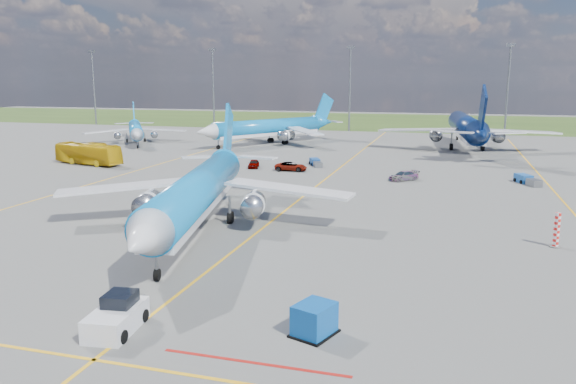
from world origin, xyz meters
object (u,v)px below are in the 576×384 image
(uld_container, at_px, (314,319))
(baggage_tug_w, at_px, (527,180))
(bg_jet_nnw, at_px, (269,144))
(service_car_b, at_px, (291,166))
(bg_jet_nw, at_px, (136,143))
(baggage_tug_c, at_px, (316,163))
(warning_post, at_px, (557,230))
(service_car_a, at_px, (254,164))
(service_car_c, at_px, (403,176))
(pushback_tug, at_px, (117,316))
(bg_jet_n, at_px, (465,148))
(main_airliner, at_px, (199,230))
(apron_bus, at_px, (88,154))

(uld_container, height_order, baggage_tug_w, uld_container)
(bg_jet_nnw, height_order, service_car_b, bg_jet_nnw)
(bg_jet_nw, height_order, baggage_tug_c, bg_jet_nw)
(service_car_b, bearing_deg, warning_post, -138.79)
(bg_jet_nw, xyz_separation_m, uld_container, (60.67, -81.97, 0.90))
(bg_jet_nw, relative_size, uld_container, 14.10)
(service_car_b, bearing_deg, bg_jet_nnw, 19.66)
(baggage_tug_w, xyz_separation_m, baggage_tug_c, (-31.54, 7.89, -0.03))
(bg_jet_nnw, height_order, service_car_a, bg_jet_nnw)
(bg_jet_nw, distance_m, service_car_c, 68.76)
(pushback_tug, bearing_deg, bg_jet_n, 70.86)
(uld_container, distance_m, service_car_c, 50.92)
(service_car_a, height_order, service_car_c, service_car_a)
(warning_post, height_order, bg_jet_nw, bg_jet_nw)
(bg_jet_n, height_order, main_airliner, bg_jet_n)
(bg_jet_nnw, bearing_deg, main_airliner, -45.05)
(apron_bus, xyz_separation_m, service_car_b, (34.49, 2.91, -1.11))
(bg_jet_nnw, bearing_deg, uld_container, -38.13)
(service_car_b, xyz_separation_m, baggage_tug_c, (2.47, 6.30, -0.19))
(bg_jet_n, distance_m, baggage_tug_c, 39.69)
(bg_jet_n, xyz_separation_m, baggage_tug_c, (-24.14, -31.50, 0.51))
(bg_jet_nnw, bearing_deg, apron_bus, -86.46)
(warning_post, distance_m, pushback_tug, 36.36)
(main_airliner, relative_size, uld_container, 18.35)
(service_car_a, xyz_separation_m, service_car_c, (24.18, -4.89, -0.00))
(bg_jet_nw, distance_m, service_car_a, 45.45)
(pushback_tug, relative_size, uld_container, 2.69)
(main_airliner, distance_m, apron_bus, 48.54)
(apron_bus, bearing_deg, bg_jet_n, -43.12)
(uld_container, bearing_deg, baggage_tug_w, 92.06)
(warning_post, bearing_deg, baggage_tug_c, 127.96)
(bg_jet_nw, xyz_separation_m, main_airliner, (44.89, -63.33, 0.00))
(baggage_tug_w, bearing_deg, pushback_tug, -140.05)
(baggage_tug_c, bearing_deg, apron_bus, 169.37)
(pushback_tug, bearing_deg, baggage_tug_c, 86.28)
(service_car_a, bearing_deg, service_car_c, -24.97)
(main_airliner, height_order, pushback_tug, main_airliner)
(main_airliner, bearing_deg, service_car_a, 88.99)
(bg_jet_nw, xyz_separation_m, apron_bus, (9.29, -30.37, 1.81))
(service_car_a, height_order, service_car_b, service_car_b)
(main_airliner, height_order, baggage_tug_w, main_airliner)
(service_car_a, bearing_deg, pushback_tug, -91.42)
(main_airliner, distance_m, uld_container, 24.44)
(bg_jet_n, height_order, service_car_b, bg_jet_n)
(bg_jet_nnw, distance_m, main_airliner, 71.09)
(pushback_tug, bearing_deg, main_airliner, 95.96)
(pushback_tug, height_order, service_car_c, pushback_tug)
(bg_jet_nnw, distance_m, service_car_c, 49.10)
(apron_bus, xyz_separation_m, baggage_tug_c, (36.96, 9.21, -1.30))
(bg_jet_nnw, height_order, baggage_tug_c, bg_jet_nnw)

